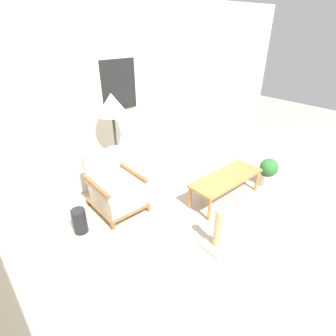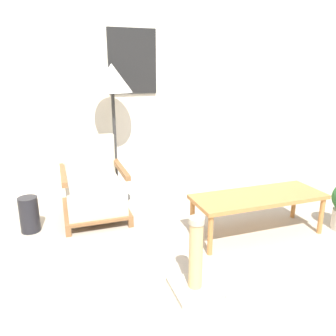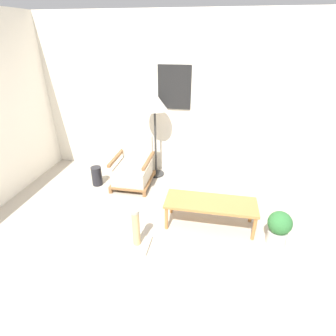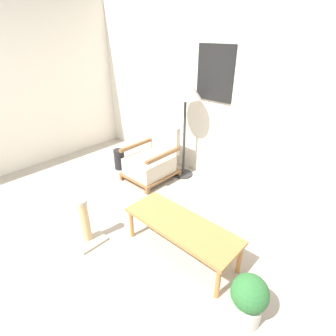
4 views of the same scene
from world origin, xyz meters
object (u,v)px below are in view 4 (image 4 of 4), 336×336
(coffee_table, at_px, (182,227))
(potted_plant, at_px, (248,299))
(scratching_post, at_px, (86,228))
(floor_lamp, at_px, (186,92))
(armchair, at_px, (152,161))
(vase, at_px, (119,159))

(coffee_table, bearing_deg, potted_plant, -13.41)
(potted_plant, bearing_deg, coffee_table, 166.59)
(scratching_post, bearing_deg, floor_lamp, 95.69)
(armchair, bearing_deg, floor_lamp, 51.95)
(floor_lamp, distance_m, coffee_table, 1.92)
(coffee_table, bearing_deg, armchair, 146.42)
(armchair, relative_size, coffee_table, 0.66)
(armchair, relative_size, floor_lamp, 0.52)
(coffee_table, relative_size, scratching_post, 2.23)
(vase, bearing_deg, floor_lamp, 30.67)
(armchair, distance_m, floor_lamp, 1.14)
(armchair, xyz_separation_m, vase, (-0.62, -0.16, -0.11))
(potted_plant, bearing_deg, vase, 161.47)
(floor_lamp, relative_size, vase, 4.54)
(armchair, distance_m, potted_plant, 2.45)
(coffee_table, height_order, scratching_post, scratching_post)
(armchair, bearing_deg, vase, -165.78)
(coffee_table, relative_size, potted_plant, 2.60)
(armchair, relative_size, scratching_post, 1.47)
(armchair, xyz_separation_m, potted_plant, (2.19, -1.10, -0.03))
(potted_plant, height_order, scratching_post, scratching_post)
(armchair, xyz_separation_m, coffee_table, (1.35, -0.90, 0.06))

